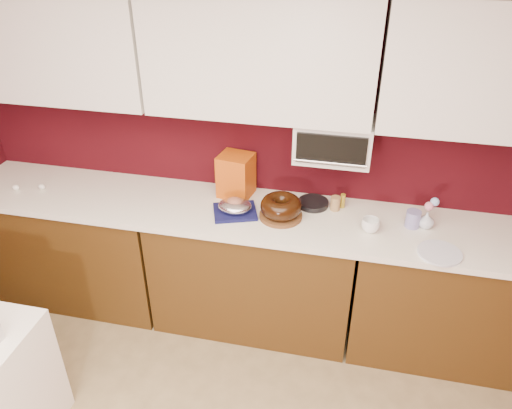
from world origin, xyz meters
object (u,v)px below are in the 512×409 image
at_px(bundt_cake, 281,206).
at_px(blue_jar, 413,219).
at_px(coffee_mug, 371,224).
at_px(foil_ham_nest, 235,206).
at_px(pandoro_box, 236,175).
at_px(flower_vase, 426,219).
at_px(toaster_oven, 334,139).

bearing_deg(bundt_cake, blue_jar, 5.21).
bearing_deg(coffee_mug, blue_jar, 23.97).
relative_size(foil_ham_nest, pandoro_box, 0.74).
xyz_separation_m(bundt_cake, blue_jar, (0.79, 0.07, -0.03)).
bearing_deg(blue_jar, pandoro_box, 172.68).
relative_size(blue_jar, flower_vase, 0.91).
relative_size(bundt_cake, foil_ham_nest, 1.21).
xyz_separation_m(pandoro_box, coffee_mug, (0.89, -0.26, -0.09)).
distance_m(bundt_cake, flower_vase, 0.87).
bearing_deg(pandoro_box, coffee_mug, -6.93).
bearing_deg(flower_vase, foil_ham_nest, -175.24).
relative_size(toaster_oven, bundt_cake, 1.75).
relative_size(toaster_oven, coffee_mug, 4.38).
distance_m(pandoro_box, blue_jar, 1.15).
xyz_separation_m(bundt_cake, foil_ham_nest, (-0.29, -0.02, -0.02)).
height_order(pandoro_box, blue_jar, pandoro_box).
bearing_deg(foil_ham_nest, bundt_cake, 3.07).
bearing_deg(flower_vase, blue_jar, -173.58).
xyz_separation_m(foil_ham_nest, coffee_mug, (0.84, -0.02, -0.00)).
bearing_deg(flower_vase, coffee_mug, -159.94).
distance_m(blue_jar, flower_vase, 0.08).
relative_size(toaster_oven, foil_ham_nest, 2.12).
distance_m(bundt_cake, blue_jar, 0.80).
height_order(bundt_cake, flower_vase, bundt_cake).
distance_m(bundt_cake, pandoro_box, 0.41).
bearing_deg(flower_vase, pandoro_box, 173.55).
relative_size(bundt_cake, flower_vase, 2.23).
xyz_separation_m(toaster_oven, foil_ham_nest, (-0.56, -0.20, -0.42)).
height_order(bundt_cake, blue_jar, bundt_cake).
xyz_separation_m(toaster_oven, blue_jar, (0.52, -0.12, -0.42)).
bearing_deg(blue_jar, toaster_oven, 167.47).
distance_m(coffee_mug, blue_jar, 0.27).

